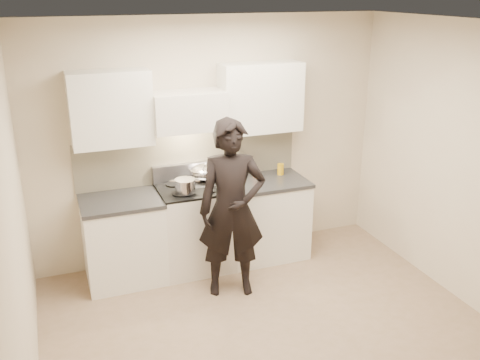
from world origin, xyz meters
The scene contains 11 objects.
ground_plane centered at (0.00, 0.00, 0.00)m, with size 4.00×4.00×0.00m, color #8A705B.
room_shell centered at (-0.06, 0.37, 1.60)m, with size 4.04×3.54×2.70m.
stove centered at (-0.30, 1.42, 0.47)m, with size 0.76×0.65×0.96m.
counter_right centered at (0.53, 1.43, 0.46)m, with size 0.92×0.67×0.92m.
counter_left centered at (-1.08, 1.43, 0.46)m, with size 0.82×0.67×0.92m.
wok centered at (-0.13, 1.57, 1.05)m, with size 0.34×0.42×0.27m.
stock_pot centered at (-0.43, 1.28, 1.03)m, with size 0.30×0.27×0.14m.
utensil_crock centered at (0.21, 1.62, 1.03)m, with size 0.14×0.14×0.36m.
spice_jar centered at (0.46, 1.56, 0.97)m, with size 0.05×0.05×0.10m.
oil_glass centered at (0.77, 1.54, 0.98)m, with size 0.07×0.07×0.13m.
person centered at (-0.09, 0.80, 0.91)m, with size 0.66×0.43×1.81m, color black.
Camera 1 is at (-1.71, -3.74, 2.97)m, focal length 40.00 mm.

